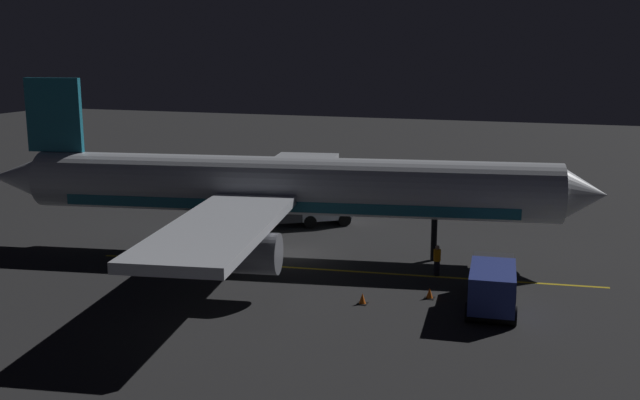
# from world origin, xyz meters

# --- Properties ---
(ground_plane) EXTENTS (180.00, 180.00, 0.20)m
(ground_plane) POSITION_xyz_m (0.00, 0.00, -0.10)
(ground_plane) COLOR #2A2A2B
(apron_guide_stripe) EXTENTS (3.69, 28.77, 0.01)m
(apron_guide_stripe) POSITION_xyz_m (2.34, 4.00, 0.00)
(apron_guide_stripe) COLOR gold
(apron_guide_stripe) RESTS_ON ground_plane
(airliner) EXTENTS (32.92, 37.88, 10.58)m
(airliner) POSITION_xyz_m (0.10, -0.60, 4.06)
(airliner) COLOR silver
(airliner) RESTS_ON ground_plane
(baggage_truck) EXTENTS (5.99, 2.66, 2.20)m
(baggage_truck) POSITION_xyz_m (5.83, 12.82, 1.16)
(baggage_truck) COLOR navy
(baggage_truck) RESTS_ON ground_plane
(catering_truck) EXTENTS (4.78, 5.62, 2.44)m
(catering_truck) POSITION_xyz_m (-7.74, -1.03, 1.24)
(catering_truck) COLOR silver
(catering_truck) RESTS_ON ground_plane
(ground_crew_worker) EXTENTS (0.40, 0.40, 1.74)m
(ground_crew_worker) POSITION_xyz_m (1.48, 9.36, 0.89)
(ground_crew_worker) COLOR black
(ground_crew_worker) RESTS_ON ground_plane
(traffic_cone_near_left) EXTENTS (0.50, 0.50, 0.55)m
(traffic_cone_near_left) POSITION_xyz_m (5.37, 9.71, 0.25)
(traffic_cone_near_left) COLOR #EA590F
(traffic_cone_near_left) RESTS_ON ground_plane
(traffic_cone_near_right) EXTENTS (0.50, 0.50, 0.55)m
(traffic_cone_near_right) POSITION_xyz_m (7.27, 6.74, 0.25)
(traffic_cone_near_right) COLOR #EA590F
(traffic_cone_near_right) RESTS_ON ground_plane
(traffic_cone_under_wing) EXTENTS (0.50, 0.50, 0.55)m
(traffic_cone_under_wing) POSITION_xyz_m (3.14, 11.58, 0.25)
(traffic_cone_under_wing) COLOR #EA590F
(traffic_cone_under_wing) RESTS_ON ground_plane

